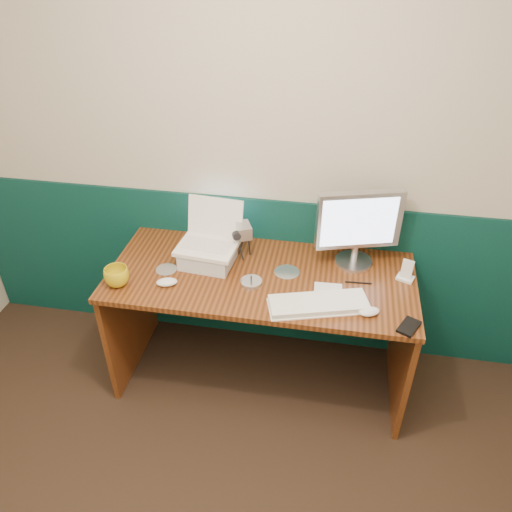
% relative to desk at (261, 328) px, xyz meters
% --- Properties ---
extents(back_wall, '(3.50, 0.04, 2.50)m').
position_rel_desk_xyz_m(back_wall, '(-0.15, 0.37, 0.88)').
color(back_wall, '#C0B6A2').
rests_on(back_wall, ground).
extents(wainscot, '(3.48, 0.02, 1.00)m').
position_rel_desk_xyz_m(wainscot, '(-0.15, 0.36, 0.12)').
color(wainscot, '#072F24').
rests_on(wainscot, ground).
extents(desk, '(1.60, 0.70, 0.75)m').
position_rel_desk_xyz_m(desk, '(0.00, 0.00, 0.00)').
color(desk, '#3D1F0B').
rests_on(desk, ground).
extents(laptop_riser, '(0.29, 0.25, 0.09)m').
position_rel_desk_xyz_m(laptop_riser, '(-0.30, 0.06, 0.42)').
color(laptop_riser, silver).
rests_on(laptop_riser, desk).
extents(laptop, '(0.33, 0.26, 0.26)m').
position_rel_desk_xyz_m(laptop, '(-0.30, 0.06, 0.59)').
color(laptop, white).
rests_on(laptop, laptop_riser).
extents(monitor, '(0.46, 0.24, 0.44)m').
position_rel_desk_xyz_m(monitor, '(0.47, 0.19, 0.59)').
color(monitor, '#B7B6BB').
rests_on(monitor, desk).
extents(keyboard, '(0.50, 0.28, 0.03)m').
position_rel_desk_xyz_m(keyboard, '(0.31, -0.21, 0.39)').
color(keyboard, white).
rests_on(keyboard, desk).
extents(mouse_right, '(0.12, 0.10, 0.03)m').
position_rel_desk_xyz_m(mouse_right, '(0.55, -0.22, 0.39)').
color(mouse_right, white).
rests_on(mouse_right, desk).
extents(mouse_left, '(0.12, 0.09, 0.04)m').
position_rel_desk_xyz_m(mouse_left, '(-0.46, -0.17, 0.39)').
color(mouse_left, white).
rests_on(mouse_left, desk).
extents(mug, '(0.16, 0.16, 0.10)m').
position_rel_desk_xyz_m(mug, '(-0.70, -0.21, 0.42)').
color(mug, gold).
rests_on(mug, desk).
extents(camcorder, '(0.14, 0.16, 0.21)m').
position_rel_desk_xyz_m(camcorder, '(-0.12, 0.15, 0.48)').
color(camcorder, '#A6A6AA').
rests_on(camcorder, desk).
extents(cd_spindle, '(0.11, 0.11, 0.02)m').
position_rel_desk_xyz_m(cd_spindle, '(-0.04, -0.09, 0.39)').
color(cd_spindle, silver).
rests_on(cd_spindle, desk).
extents(cd_loose_a, '(0.11, 0.11, 0.00)m').
position_rel_desk_xyz_m(cd_loose_a, '(-0.50, -0.04, 0.38)').
color(cd_loose_a, '#ADB2BE').
rests_on(cd_loose_a, desk).
extents(cd_loose_b, '(0.13, 0.13, 0.00)m').
position_rel_desk_xyz_m(cd_loose_b, '(0.13, 0.05, 0.38)').
color(cd_loose_b, silver).
rests_on(cd_loose_b, desk).
extents(pen, '(0.14, 0.01, 0.01)m').
position_rel_desk_xyz_m(pen, '(0.50, 0.01, 0.38)').
color(pen, black).
rests_on(pen, desk).
extents(papers, '(0.14, 0.10, 0.00)m').
position_rel_desk_xyz_m(papers, '(0.35, -0.06, 0.38)').
color(papers, white).
rests_on(papers, desk).
extents(dock, '(0.10, 0.09, 0.02)m').
position_rel_desk_xyz_m(dock, '(0.74, 0.09, 0.38)').
color(dock, white).
rests_on(dock, desk).
extents(music_player, '(0.06, 0.05, 0.10)m').
position_rel_desk_xyz_m(music_player, '(0.74, 0.09, 0.44)').
color(music_player, silver).
rests_on(music_player, dock).
extents(pda, '(0.12, 0.14, 0.01)m').
position_rel_desk_xyz_m(pda, '(0.73, -0.28, 0.38)').
color(pda, black).
rests_on(pda, desk).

